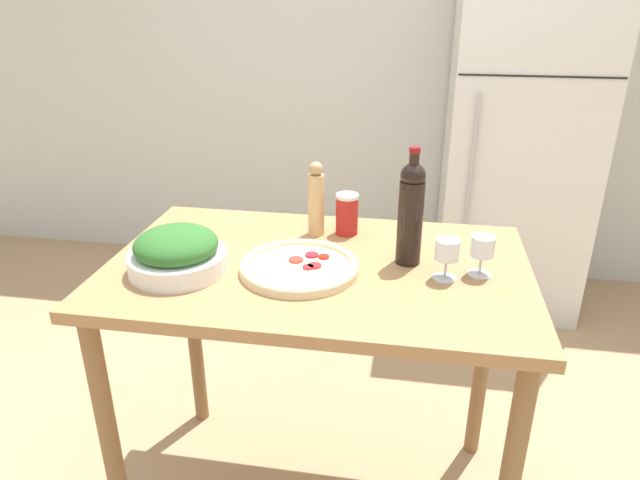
% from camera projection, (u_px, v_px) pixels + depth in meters
% --- Properties ---
extents(wall_back, '(6.40, 0.08, 2.60)m').
position_uv_depth(wall_back, '(375.00, 64.00, 3.40)').
color(wall_back, silver).
rests_on(wall_back, ground_plane).
extents(refrigerator, '(0.77, 0.66, 1.86)m').
position_uv_depth(refrigerator, '(519.00, 146.00, 3.09)').
color(refrigerator, silver).
rests_on(refrigerator, ground_plane).
extents(prep_counter, '(1.26, 0.79, 0.95)m').
position_uv_depth(prep_counter, '(318.00, 301.00, 1.77)').
color(prep_counter, '#A87A4C').
rests_on(prep_counter, ground_plane).
extents(wine_bottle, '(0.07, 0.07, 0.36)m').
position_uv_depth(wine_bottle, '(411.00, 211.00, 1.66)').
color(wine_bottle, black).
rests_on(wine_bottle, prep_counter).
extents(wine_glass_near, '(0.07, 0.07, 0.12)m').
position_uv_depth(wine_glass_near, '(447.00, 252.00, 1.59)').
color(wine_glass_near, silver).
rests_on(wine_glass_near, prep_counter).
extents(wine_glass_far, '(0.07, 0.07, 0.12)m').
position_uv_depth(wine_glass_far, '(482.00, 249.00, 1.62)').
color(wine_glass_far, silver).
rests_on(wine_glass_far, prep_counter).
extents(pepper_mill, '(0.05, 0.05, 0.25)m').
position_uv_depth(pepper_mill, '(316.00, 200.00, 1.88)').
color(pepper_mill, tan).
rests_on(pepper_mill, prep_counter).
extents(salad_bowl, '(0.29, 0.29, 0.13)m').
position_uv_depth(salad_bowl, '(177.00, 252.00, 1.65)').
color(salad_bowl, white).
rests_on(salad_bowl, prep_counter).
extents(homemade_pizza, '(0.35, 0.35, 0.03)m').
position_uv_depth(homemade_pizza, '(299.00, 266.00, 1.66)').
color(homemade_pizza, beige).
rests_on(homemade_pizza, prep_counter).
extents(salt_canister, '(0.08, 0.08, 0.14)m').
position_uv_depth(salt_canister, '(347.00, 214.00, 1.90)').
color(salt_canister, '#B2231E').
rests_on(salt_canister, prep_counter).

